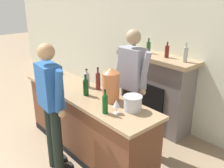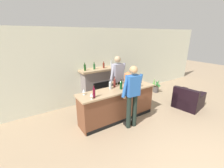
# 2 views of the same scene
# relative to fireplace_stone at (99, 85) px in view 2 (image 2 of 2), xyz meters

# --- Properties ---
(wall_back_panel) EXTENTS (12.00, 0.07, 2.75)m
(wall_back_panel) POSITION_rel_fireplace_stone_xyz_m (0.10, 0.26, 0.70)
(wall_back_panel) COLOR silver
(wall_back_panel) RESTS_ON ground_plane
(bar_counter) EXTENTS (2.48, 0.64, 0.98)m
(bar_counter) POSITION_rel_fireplace_stone_xyz_m (-0.15, -1.41, -0.18)
(bar_counter) COLOR brown
(bar_counter) RESTS_ON ground_plane
(fireplace_stone) EXTENTS (1.47, 0.52, 1.63)m
(fireplace_stone) POSITION_rel_fireplace_stone_xyz_m (0.00, 0.00, 0.00)
(fireplace_stone) COLOR slate
(fireplace_stone) RESTS_ON ground_plane
(armchair_black) EXTENTS (1.00, 0.98, 0.78)m
(armchair_black) POSITION_rel_fireplace_stone_xyz_m (2.39, -2.19, -0.41)
(armchair_black) COLOR black
(armchair_black) RESTS_ON ground_plane
(potted_plant_corner) EXTENTS (0.38, 0.44, 0.63)m
(potted_plant_corner) POSITION_rel_fireplace_stone_xyz_m (2.61, -0.55, -0.39)
(potted_plant_corner) COLOR #4D4644
(potted_plant_corner) RESTS_ON ground_plane
(person_customer) EXTENTS (0.66, 0.33, 1.78)m
(person_customer) POSITION_rel_fireplace_stone_xyz_m (-0.07, -1.98, 0.32)
(person_customer) COLOR black
(person_customer) RESTS_ON ground_plane
(person_bartender) EXTENTS (0.66, 0.32, 1.87)m
(person_bartender) POSITION_rel_fireplace_stone_xyz_m (0.24, -0.85, 0.37)
(person_bartender) COLOR #4C3A2A
(person_bartender) RESTS_ON ground_plane
(copper_dispenser) EXTENTS (0.23, 0.27, 0.45)m
(copper_dispenser) POSITION_rel_fireplace_stone_xyz_m (0.31, -1.31, 0.53)
(copper_dispenser) COLOR #CD7242
(copper_dispenser) RESTS_ON bar_counter
(ice_bucket_steel) EXTENTS (0.23, 0.23, 0.18)m
(ice_bucket_steel) POSITION_rel_fireplace_stone_xyz_m (0.69, -1.29, 0.40)
(ice_bucket_steel) COLOR silver
(ice_bucket_steel) RESTS_ON bar_counter
(wine_bottle_burgundy_dark) EXTENTS (0.08, 0.08, 0.30)m
(wine_bottle_burgundy_dark) POSITION_rel_fireplace_stone_xyz_m (-0.06, -1.45, 0.44)
(wine_bottle_burgundy_dark) COLOR #0E431A
(wine_bottle_burgundy_dark) RESTS_ON bar_counter
(wine_bottle_cabernet_heavy) EXTENTS (0.07, 0.07, 0.30)m
(wine_bottle_cabernet_heavy) POSITION_rel_fireplace_stone_xyz_m (0.54, -1.59, 0.44)
(wine_bottle_cabernet_heavy) COLOR #104D1A
(wine_bottle_cabernet_heavy) RESTS_ON bar_counter
(wine_bottle_riesling_slim) EXTENTS (0.07, 0.07, 0.34)m
(wine_bottle_riesling_slim) POSITION_rel_fireplace_stone_xyz_m (-1.00, -1.56, 0.45)
(wine_bottle_riesling_slim) COLOR #5D0D1F
(wine_bottle_riesling_slim) RESTS_ON bar_counter
(wine_bottle_merlot_tall) EXTENTS (0.07, 0.07, 0.34)m
(wine_bottle_merlot_tall) POSITION_rel_fireplace_stone_xyz_m (-0.11, -1.19, 0.46)
(wine_bottle_merlot_tall) COLOR maroon
(wine_bottle_merlot_tall) RESTS_ON bar_counter
(wine_bottle_port_short) EXTENTS (0.08, 0.08, 0.28)m
(wine_bottle_port_short) POSITION_rel_fireplace_stone_xyz_m (-0.31, -1.25, 0.44)
(wine_bottle_port_short) COLOR #B0B7BA
(wine_bottle_port_short) RESTS_ON bar_counter
(wine_glass_back_row) EXTENTS (0.09, 0.09, 0.16)m
(wine_glass_back_row) POSITION_rel_fireplace_stone_xyz_m (-1.10, -1.62, 0.42)
(wine_glass_back_row) COLOR silver
(wine_glass_back_row) RESTS_ON bar_counter
(wine_glass_front_right) EXTENTS (0.08, 0.08, 0.16)m
(wine_glass_front_right) POSITION_rel_fireplace_stone_xyz_m (-1.15, -1.24, 0.42)
(wine_glass_front_right) COLOR silver
(wine_glass_front_right) RESTS_ON bar_counter
(wine_glass_by_dispenser) EXTENTS (0.09, 0.09, 0.17)m
(wine_glass_by_dispenser) POSITION_rel_fireplace_stone_xyz_m (0.62, -1.49, 0.43)
(wine_glass_by_dispenser) COLOR silver
(wine_glass_by_dispenser) RESTS_ON bar_counter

